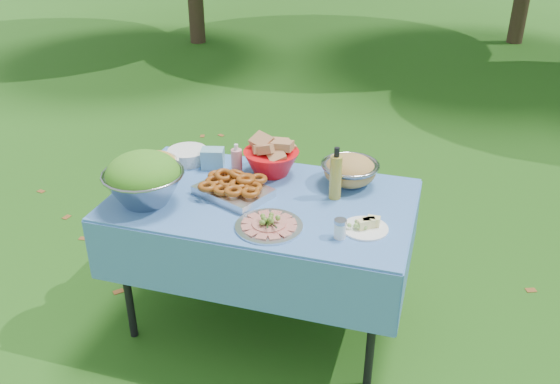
% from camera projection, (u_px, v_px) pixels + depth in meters
% --- Properties ---
extents(ground, '(80.00, 80.00, 0.00)m').
position_uv_depth(ground, '(264.00, 319.00, 3.26)').
color(ground, black).
rests_on(ground, ground).
extents(picnic_table, '(1.46, 0.86, 0.76)m').
position_uv_depth(picnic_table, '(263.00, 262.00, 3.08)').
color(picnic_table, '#84CAFF').
rests_on(picnic_table, ground).
extents(salad_bowl, '(0.39, 0.39, 0.25)m').
position_uv_depth(salad_bowl, '(143.00, 179.00, 2.80)').
color(salad_bowl, '#91949A').
rests_on(salad_bowl, picnic_table).
extents(pasta_bowl_white, '(0.25, 0.25, 0.13)m').
position_uv_depth(pasta_bowl_white, '(157.00, 164.00, 3.09)').
color(pasta_bowl_white, white).
rests_on(pasta_bowl_white, picnic_table).
extents(plate_stack, '(0.25, 0.25, 0.07)m').
position_uv_depth(plate_stack, '(188.00, 155.00, 3.25)').
color(plate_stack, white).
rests_on(plate_stack, picnic_table).
extents(wipes_box, '(0.14, 0.11, 0.11)m').
position_uv_depth(wipes_box, '(213.00, 158.00, 3.17)').
color(wipes_box, '#7BB9D1').
rests_on(wipes_box, picnic_table).
extents(sanitizer_bottle, '(0.07, 0.07, 0.17)m').
position_uv_depth(sanitizer_bottle, '(237.00, 159.00, 3.10)').
color(sanitizer_bottle, pink).
rests_on(sanitizer_bottle, picnic_table).
extents(bread_bowl, '(0.30, 0.30, 0.19)m').
position_uv_depth(bread_bowl, '(271.00, 156.00, 3.09)').
color(bread_bowl, red).
rests_on(bread_bowl, picnic_table).
extents(pasta_bowl_steel, '(0.29, 0.29, 0.15)m').
position_uv_depth(pasta_bowl_steel, '(350.00, 170.00, 3.00)').
color(pasta_bowl_steel, '#91949A').
rests_on(pasta_bowl_steel, picnic_table).
extents(fried_tray, '(0.41, 0.36, 0.08)m').
position_uv_depth(fried_tray, '(233.00, 188.00, 2.90)').
color(fried_tray, silver).
rests_on(fried_tray, picnic_table).
extents(charcuterie_platter, '(0.39, 0.39, 0.07)m').
position_uv_depth(charcuterie_platter, '(269.00, 220.00, 2.64)').
color(charcuterie_platter, silver).
rests_on(charcuterie_platter, picnic_table).
extents(oil_bottle, '(0.07, 0.07, 0.27)m').
position_uv_depth(oil_bottle, '(336.00, 173.00, 2.84)').
color(oil_bottle, '#B09A35').
rests_on(oil_bottle, picnic_table).
extents(cheese_plate, '(0.22, 0.22, 0.06)m').
position_uv_depth(cheese_plate, '(365.00, 224.00, 2.63)').
color(cheese_plate, white).
rests_on(cheese_plate, picnic_table).
extents(shaker, '(0.07, 0.07, 0.09)m').
position_uv_depth(shaker, '(340.00, 229.00, 2.56)').
color(shaker, white).
rests_on(shaker, picnic_table).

